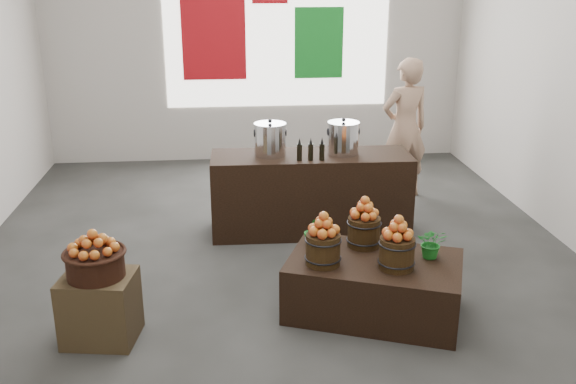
{
  "coord_description": "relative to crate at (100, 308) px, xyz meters",
  "views": [
    {
      "loc": [
        -0.46,
        -5.85,
        2.69
      ],
      "look_at": [
        0.08,
        -0.4,
        0.79
      ],
      "focal_mm": 40.0,
      "sensor_mm": 36.0,
      "label": 1
    }
  ],
  "objects": [
    {
      "name": "back_wall",
      "position": [
        1.46,
        4.92,
        1.73
      ],
      "size": [
        6.0,
        0.04,
        4.0
      ],
      "primitive_type": "cube",
      "color": "#B6B0A8",
      "rests_on": "ground"
    },
    {
      "name": "oil_cruets",
      "position": [
        1.87,
        1.79,
        0.71
      ],
      "size": [
        0.23,
        0.06,
        0.24
      ],
      "primitive_type": null,
      "rotation": [
        0.0,
        0.0,
        -0.02
      ],
      "color": "black",
      "rests_on": "counter"
    },
    {
      "name": "counter",
      "position": [
        1.87,
        2.0,
        0.16
      ],
      "size": [
        2.11,
        0.72,
        0.86
      ],
      "primitive_type": "cube",
      "rotation": [
        0.0,
        0.0,
        -0.02
      ],
      "color": "black",
      "rests_on": "ground"
    },
    {
      "name": "apple_bucket_front_right",
      "position": [
        2.29,
        0.04,
        0.34
      ],
      "size": [
        0.27,
        0.27,
        0.25
      ],
      "primitive_type": "cylinder",
      "color": "#33220E",
      "rests_on": "display_table"
    },
    {
      "name": "ground",
      "position": [
        1.46,
        1.42,
        -0.27
      ],
      "size": [
        7.0,
        7.0,
        0.0
      ],
      "primitive_type": "plane",
      "color": "#3A3B38",
      "rests_on": "ground"
    },
    {
      "name": "apple_bucket_front_left",
      "position": [
        1.73,
        0.17,
        0.34
      ],
      "size": [
        0.27,
        0.27,
        0.25
      ],
      "primitive_type": "cylinder",
      "color": "#33220E",
      "rests_on": "display_table"
    },
    {
      "name": "deco_green_right",
      "position": [
        2.36,
        4.89,
        1.43
      ],
      "size": [
        0.7,
        0.04,
        1.0
      ],
      "primitive_type": "cube",
      "color": "#137D22",
      "rests_on": "back_wall"
    },
    {
      "name": "stock_pot_left",
      "position": [
        1.44,
        2.01,
        0.76
      ],
      "size": [
        0.32,
        0.32,
        0.32
      ],
      "primitive_type": "cylinder",
      "color": "silver",
      "rests_on": "counter"
    },
    {
      "name": "shopper",
      "position": [
        3.17,
        3.05,
        0.59
      ],
      "size": [
        0.71,
        0.56,
        1.72
      ],
      "primitive_type": "imported",
      "rotation": [
        0.0,
        0.0,
        3.41
      ],
      "color": "#A17C62",
      "rests_on": "ground"
    },
    {
      "name": "apples_in_bucket_front_right",
      "position": [
        2.29,
        0.04,
        0.56
      ],
      "size": [
        0.21,
        0.21,
        0.18
      ],
      "primitive_type": null,
      "color": "#B0051C",
      "rests_on": "apple_bucket_front_right"
    },
    {
      "name": "apple_bucket_rear",
      "position": [
        2.13,
        0.49,
        0.34
      ],
      "size": [
        0.27,
        0.27,
        0.25
      ],
      "primitive_type": "cylinder",
      "color": "#33220E",
      "rests_on": "display_table"
    },
    {
      "name": "back_opening",
      "position": [
        1.76,
        4.9,
        1.73
      ],
      "size": [
        3.2,
        0.02,
        2.4
      ],
      "primitive_type": "cube",
      "color": "white",
      "rests_on": "back_wall"
    },
    {
      "name": "wicker_basket",
      "position": [
        0.0,
        0.0,
        0.36
      ],
      "size": [
        0.43,
        0.43,
        0.19
      ],
      "primitive_type": "cylinder",
      "color": "black",
      "rests_on": "crate"
    },
    {
      "name": "display_table",
      "position": [
        2.16,
        0.2,
        -0.03
      ],
      "size": [
        1.59,
        1.28,
        0.48
      ],
      "primitive_type": "cube",
      "rotation": [
        0.0,
        0.0,
        -0.37
      ],
      "color": "black",
      "rests_on": "ground"
    },
    {
      "name": "herb_garnish_right",
      "position": [
        2.62,
        0.2,
        0.34
      ],
      "size": [
        0.29,
        0.26,
        0.26
      ],
      "primitive_type": "imported",
      "rotation": [
        0.0,
        0.0,
        -0.29
      ],
      "color": "#15651C",
      "rests_on": "display_table"
    },
    {
      "name": "apples_in_bucket_front_left",
      "position": [
        1.73,
        0.17,
        0.56
      ],
      "size": [
        0.21,
        0.21,
        0.18
      ],
      "primitive_type": null,
      "color": "#B0051C",
      "rests_on": "apple_bucket_front_left"
    },
    {
      "name": "deco_red_left",
      "position": [
        0.86,
        4.89,
        1.63
      ],
      "size": [
        0.9,
        0.04,
        1.4
      ],
      "primitive_type": "cube",
      "color": "#A80C14",
      "rests_on": "back_wall"
    },
    {
      "name": "herb_garnish_left",
      "position": [
        1.7,
        0.55,
        0.34
      ],
      "size": [
        0.16,
        0.14,
        0.26
      ],
      "primitive_type": "imported",
      "rotation": [
        0.0,
        0.0,
        0.15
      ],
      "color": "#15651C",
      "rests_on": "display_table"
    },
    {
      "name": "apples_in_basket",
      "position": [
        0.0,
        0.0,
        0.55
      ],
      "size": [
        0.33,
        0.33,
        0.18
      ],
      "primitive_type": null,
      "color": "#B0051C",
      "rests_on": "wicker_basket"
    },
    {
      "name": "crate",
      "position": [
        0.0,
        0.0,
        0.0
      ],
      "size": [
        0.59,
        0.51,
        0.53
      ],
      "primitive_type": "cube",
      "rotation": [
        0.0,
        0.0,
        -0.16
      ],
      "color": "brown",
      "rests_on": "ground"
    },
    {
      "name": "stock_pot_center",
      "position": [
        2.21,
        1.99,
        0.76
      ],
      "size": [
        0.32,
        0.32,
        0.32
      ],
      "primitive_type": "cylinder",
      "color": "silver",
      "rests_on": "counter"
    },
    {
      "name": "apples_in_bucket_rear",
      "position": [
        2.13,
        0.49,
        0.56
      ],
      "size": [
        0.21,
        0.21,
        0.18
      ],
      "primitive_type": null,
      "color": "#B0051C",
      "rests_on": "apple_bucket_rear"
    }
  ]
}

